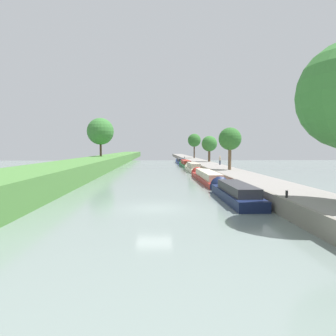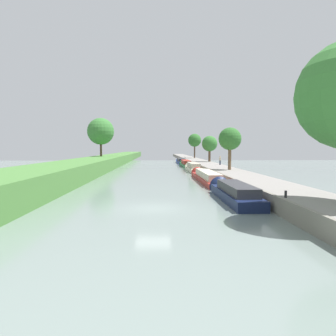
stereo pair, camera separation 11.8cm
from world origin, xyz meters
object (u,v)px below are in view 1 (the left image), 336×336
at_px(person_walking, 220,160).
at_px(mooring_bollard_far, 185,157).
at_px(narrowboat_navy, 233,192).
at_px(narrowboat_cream, 193,168).
at_px(mooring_bollard_near, 287,194).
at_px(narrowboat_blue, 180,161).
at_px(narrowboat_green, 185,164).
at_px(narrowboat_red, 206,176).

height_order(person_walking, mooring_bollard_far, person_walking).
distance_m(narrowboat_navy, mooring_bollard_far, 64.82).
height_order(narrowboat_cream, mooring_bollard_far, same).
relative_size(narrowboat_cream, mooring_bollard_near, 28.24).
height_order(narrowboat_blue, person_walking, person_walking).
distance_m(person_walking, mooring_bollard_far, 34.52).
distance_m(narrowboat_navy, narrowboat_blue, 58.72).
relative_size(narrowboat_navy, mooring_bollard_near, 24.35).
relative_size(narrowboat_blue, mooring_bollard_near, 29.72).
bearing_deg(person_walking, narrowboat_green, 110.39).
distance_m(narrowboat_green, mooring_bollard_near, 50.37).
relative_size(narrowboat_cream, person_walking, 7.66).
bearing_deg(person_walking, mooring_bollard_near, -95.31).
distance_m(narrowboat_navy, mooring_bollard_near, 6.36).
relative_size(narrowboat_cream, mooring_bollard_far, 28.24).
distance_m(narrowboat_cream, mooring_bollard_far, 34.81).
height_order(narrowboat_blue, mooring_bollard_far, mooring_bollard_far).
bearing_deg(narrowboat_red, narrowboat_green, 89.73).
xyz_separation_m(narrowboat_blue, mooring_bollard_near, (1.89, -64.74, 0.79)).
xyz_separation_m(narrowboat_red, narrowboat_green, (0.14, 30.36, 0.04)).
relative_size(mooring_bollard_near, mooring_bollard_far, 1.00).
height_order(narrowboat_cream, person_walking, person_walking).
bearing_deg(narrowboat_green, mooring_bollard_near, -87.99).
bearing_deg(narrowboat_red, person_walking, 72.17).
height_order(narrowboat_navy, narrowboat_blue, narrowboat_navy).
bearing_deg(mooring_bollard_near, narrowboat_green, 92.01).
height_order(narrowboat_cream, mooring_bollard_near, same).
height_order(mooring_bollard_near, mooring_bollard_far, same).
distance_m(narrowboat_blue, mooring_bollard_near, 64.77).
bearing_deg(mooring_bollard_near, narrowboat_cream, 92.81).
xyz_separation_m(narrowboat_blue, person_walking, (5.28, -28.28, 1.44)).
height_order(narrowboat_navy, narrowboat_green, same).
bearing_deg(narrowboat_navy, person_walking, 80.12).
bearing_deg(narrowboat_red, narrowboat_blue, 89.97).
relative_size(narrowboat_blue, mooring_bollard_far, 29.72).
relative_size(person_walking, mooring_bollard_near, 3.69).
relative_size(narrowboat_red, narrowboat_green, 1.16).
height_order(narrowboat_navy, narrowboat_red, narrowboat_navy).
xyz_separation_m(narrowboat_navy, mooring_bollard_near, (1.91, -6.02, 0.76)).
bearing_deg(person_walking, narrowboat_blue, 100.57).
distance_m(narrowboat_green, person_walking, 14.87).
bearing_deg(narrowboat_red, narrowboat_navy, -89.99).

